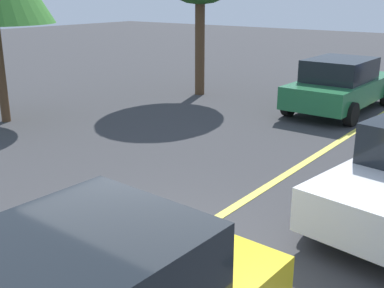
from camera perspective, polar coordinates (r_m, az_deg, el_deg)
ground_plane at (r=6.56m, az=-4.09°, el=-13.14°), size 80.00×80.00×0.00m
lane_marking_centre at (r=8.78m, az=9.03°, el=-5.00°), size 28.00×0.16×0.01m
car_green_far_lane at (r=14.71m, az=17.34°, el=6.80°), size 4.46×2.05×1.56m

